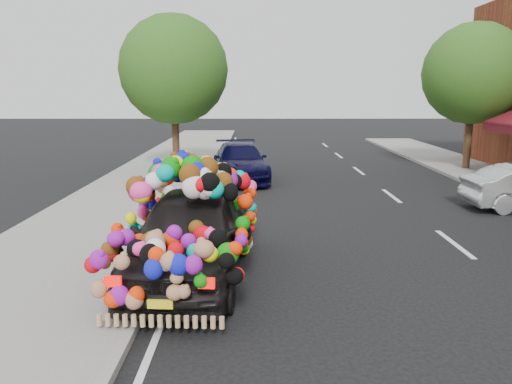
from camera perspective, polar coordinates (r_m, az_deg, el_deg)
ground at (r=10.75m, az=3.52°, el=-5.96°), size 100.00×100.00×0.00m
sidewalk at (r=11.30m, az=-18.89°, el=-5.39°), size 4.00×60.00×0.12m
kerb at (r=10.84m, az=-9.03°, el=-5.59°), size 0.15×60.00×0.13m
lane_markings at (r=11.56m, az=21.72°, el=-5.51°), size 6.00×50.00×0.01m
tree_near_sidewalk at (r=20.00m, az=-9.40°, el=13.62°), size 4.20×4.20×6.13m
tree_far_b at (r=22.04m, az=23.61°, el=12.28°), size 4.00×4.00×5.90m
plush_art_car at (r=8.70m, az=-7.51°, el=-2.58°), size 2.43×4.81×2.18m
navy_sedan at (r=18.39m, az=-1.85°, el=3.48°), size 2.37×4.77×1.33m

